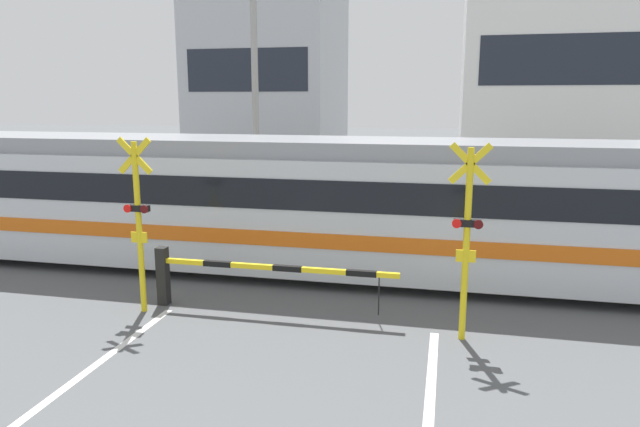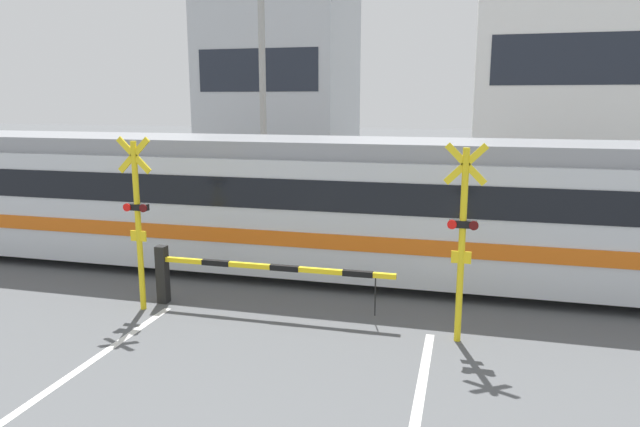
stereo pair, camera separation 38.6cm
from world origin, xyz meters
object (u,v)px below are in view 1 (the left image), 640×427
crossing_barrier_far (403,217)px  crossing_signal_left (138,217)px  pedestrian (337,187)px  commuter_train (277,200)px  crossing_signal_right (467,234)px  crossing_barrier_near (225,272)px

crossing_barrier_far → crossing_signal_left: bearing=-124.4°
crossing_signal_left → pedestrian: crossing_signal_left is taller
commuter_train → crossing_signal_left: bearing=-117.6°
crossing_signal_left → commuter_train: bearing=62.4°
crossing_signal_right → commuter_train: bearing=142.6°
commuter_train → crossing_signal_right: crossing_signal_right is taller
crossing_barrier_far → crossing_signal_right: (1.51, -6.43, 1.07)m
commuter_train → crossing_signal_right: bearing=-37.4°
commuter_train → pedestrian: commuter_train is taller
crossing_barrier_near → pedestrian: size_ratio=2.70×
crossing_signal_left → crossing_signal_right: size_ratio=1.00×
commuter_train → crossing_barrier_near: commuter_train is taller
crossing_barrier_near → crossing_signal_right: size_ratio=1.42×
crossing_barrier_near → crossing_signal_left: size_ratio=1.42×
crossing_barrier_far → crossing_signal_right: 6.69m
pedestrian → crossing_signal_right: bearing=-67.7°
crossing_signal_left → crossing_barrier_far: bearing=55.6°
crossing_barrier_near → crossing_signal_left: (-1.51, -0.43, 1.07)m
commuter_train → crossing_barrier_far: size_ratio=4.41×
commuter_train → crossing_barrier_far: (2.71, 3.20, -0.91)m
crossing_barrier_near → pedestrian: bearing=87.9°
commuter_train → pedestrian: size_ratio=11.92×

